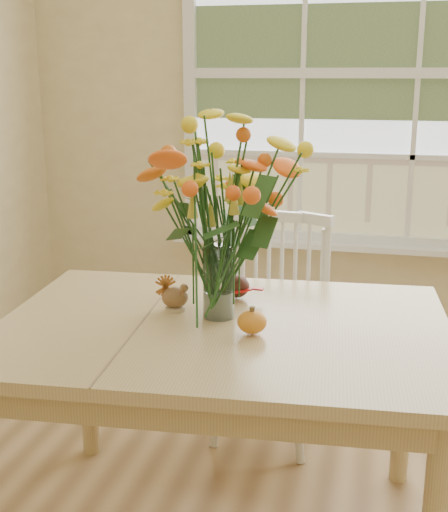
# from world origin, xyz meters

# --- Properties ---
(wall_back) EXTENTS (4.00, 0.02, 2.70)m
(wall_back) POSITION_xyz_m (0.00, 2.25, 1.35)
(wall_back) COLOR beige
(wall_back) RESTS_ON floor
(window) EXTENTS (2.42, 0.12, 1.74)m
(window) POSITION_xyz_m (0.00, 2.21, 1.53)
(window) COLOR silver
(window) RESTS_ON wall_back
(dining_table) EXTENTS (1.51, 1.13, 0.77)m
(dining_table) POSITION_xyz_m (-0.61, 0.72, 0.68)
(dining_table) COLOR tan
(dining_table) RESTS_ON floor
(windsor_chair) EXTENTS (0.49, 0.47, 0.95)m
(windsor_chair) POSITION_xyz_m (-0.56, 1.50, 0.53)
(windsor_chair) COLOR white
(windsor_chair) RESTS_ON floor
(flower_vase) EXTENTS (0.49, 0.49, 0.59)m
(flower_vase) POSITION_xyz_m (-0.63, 0.79, 1.13)
(flower_vase) COLOR white
(flower_vase) RESTS_ON dining_table
(pumpkin) EXTENTS (0.09, 0.09, 0.07)m
(pumpkin) POSITION_xyz_m (-0.50, 0.66, 0.81)
(pumpkin) COLOR #C96D17
(pumpkin) RESTS_ON dining_table
(turkey_figurine) EXTENTS (0.11, 0.09, 0.11)m
(turkey_figurine) POSITION_xyz_m (-0.79, 0.81, 0.82)
(turkey_figurine) COLOR #CCB78C
(turkey_figurine) RESTS_ON dining_table
(dark_gourd) EXTENTS (0.13, 0.09, 0.08)m
(dark_gourd) POSITION_xyz_m (-0.62, 0.99, 0.81)
(dark_gourd) COLOR #38160F
(dark_gourd) RESTS_ON dining_table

